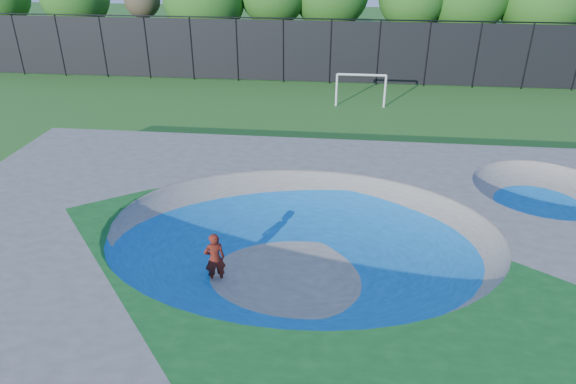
% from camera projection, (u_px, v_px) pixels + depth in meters
% --- Properties ---
extents(ground, '(120.00, 120.00, 0.00)m').
position_uv_depth(ground, '(300.00, 274.00, 14.70)').
color(ground, '#28641B').
rests_on(ground, ground).
extents(skate_deck, '(22.00, 14.00, 1.50)m').
position_uv_depth(skate_deck, '(300.00, 252.00, 14.36)').
color(skate_deck, gray).
rests_on(skate_deck, ground).
extents(skater, '(0.68, 0.58, 1.59)m').
position_uv_depth(skater, '(215.00, 259.00, 14.00)').
color(skater, red).
rests_on(skater, ground).
extents(skateboard, '(0.80, 0.54, 0.05)m').
position_uv_depth(skateboard, '(217.00, 282.00, 14.35)').
color(skateboard, black).
rests_on(skateboard, ground).
extents(soccer_goal, '(2.80, 0.12, 1.84)m').
position_uv_depth(soccer_goal, '(361.00, 84.00, 28.33)').
color(soccer_goal, white).
rests_on(soccer_goal, ground).
extents(fence, '(48.09, 0.09, 4.04)m').
position_uv_depth(fence, '(331.00, 51.00, 32.36)').
color(fence, black).
rests_on(fence, ground).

